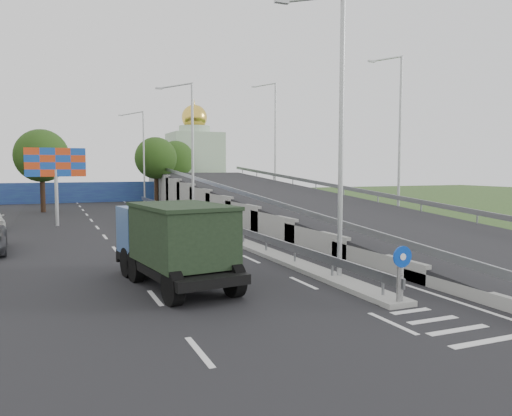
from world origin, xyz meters
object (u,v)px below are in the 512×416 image
lamp_post_near (337,121)px  lamp_post_mid (190,144)px  lamp_post_far (142,152)px  dump_truck (173,240)px  billboard (56,167)px  church (195,159)px  sign_bollard (401,274)px

lamp_post_near → lamp_post_mid: size_ratio=1.00×
lamp_post_near → lamp_post_mid: (0.00, 20.00, 0.00)m
lamp_post_far → dump_truck: bearing=-98.3°
lamp_post_near → billboard: (-9.11, 22.00, -1.62)m
lamp_post_far → church: (9.89, 14.00, -0.50)m
lamp_post_far → billboard: size_ratio=1.83×
billboard → dump_truck: (3.50, -20.34, -2.57)m
lamp_post_mid → lamp_post_far: (0.00, 20.00, 0.00)m
church → sign_bollard: bearing=-99.8°
church → dump_truck: church is taller
lamp_post_mid → lamp_post_near: bearing=-90.0°
lamp_post_near → church: bearing=79.6°
billboard → dump_truck: bearing=-80.2°
lamp_post_mid → lamp_post_far: size_ratio=1.00×
lamp_post_far → billboard: lamp_post_far is taller
sign_bollard → lamp_post_mid: bearing=89.7°
dump_truck → church: bearing=65.6°
lamp_post_far → sign_bollard: bearing=-90.1°
church → dump_truck: size_ratio=2.00×
billboard → lamp_post_near: bearing=-67.5°
sign_bollard → dump_truck: dump_truck is taller
lamp_post_near → billboard: 23.87m
sign_bollard → lamp_post_near: (0.11, 3.83, 4.77)m
lamp_post_far → church: church is taller
sign_bollard → billboard: billboard is taller
sign_bollard → lamp_post_mid: 24.30m
lamp_post_mid → billboard: 9.47m
lamp_post_near → dump_truck: bearing=163.6°
sign_bollard → lamp_post_near: lamp_post_near is taller
sign_bollard → dump_truck: bearing=135.1°
lamp_post_mid → billboard: size_ratio=1.83×
billboard → dump_truck: 20.80m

